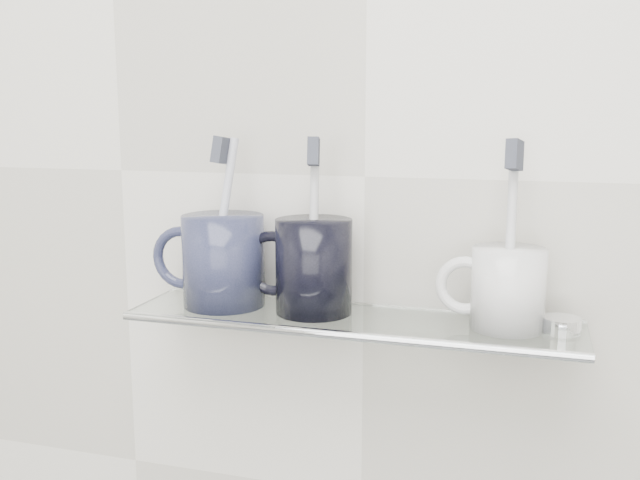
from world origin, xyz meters
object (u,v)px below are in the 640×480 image
at_px(mug_left, 224,261).
at_px(mug_right, 508,289).
at_px(mug_center, 314,266).
at_px(shelf_glass, 350,320).

distance_m(mug_left, mug_right, 0.32).
bearing_deg(mug_center, shelf_glass, -9.41).
height_order(mug_center, mug_right, mug_center).
distance_m(mug_left, mug_center, 0.11).
relative_size(mug_center, mug_right, 1.24).
xyz_separation_m(mug_center, mug_right, (0.21, 0.00, -0.01)).
bearing_deg(mug_right, mug_left, -170.65).
bearing_deg(mug_left, mug_center, 4.22).
bearing_deg(mug_left, shelf_glass, 2.36).
distance_m(shelf_glass, mug_right, 0.17).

